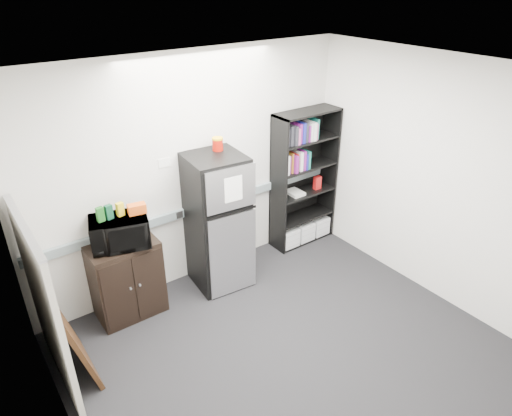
{
  "coord_description": "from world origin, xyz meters",
  "views": [
    {
      "loc": [
        -2.25,
        -2.54,
        3.4
      ],
      "look_at": [
        0.26,
        0.9,
        1.17
      ],
      "focal_mm": 32.0,
      "sensor_mm": 36.0,
      "label": 1
    }
  ],
  "objects_px": {
    "cubicle_partition": "(44,304)",
    "microwave": "(120,232)",
    "cabinet": "(127,279)",
    "refrigerator": "(218,222)",
    "bookshelf": "(304,180)"
  },
  "relations": [
    {
      "from": "cubicle_partition",
      "to": "bookshelf",
      "type": "bearing_deg",
      "value": 8.06
    },
    {
      "from": "cubicle_partition",
      "to": "microwave",
      "type": "distance_m",
      "value": 0.99
    },
    {
      "from": "bookshelf",
      "to": "cabinet",
      "type": "height_order",
      "value": "bookshelf"
    },
    {
      "from": "bookshelf",
      "to": "cubicle_partition",
      "type": "relative_size",
      "value": 1.14
    },
    {
      "from": "cubicle_partition",
      "to": "refrigerator",
      "type": "height_order",
      "value": "refrigerator"
    },
    {
      "from": "cubicle_partition",
      "to": "refrigerator",
      "type": "distance_m",
      "value": 2.02
    },
    {
      "from": "bookshelf",
      "to": "cabinet",
      "type": "bearing_deg",
      "value": -178.55
    },
    {
      "from": "cabinet",
      "to": "bookshelf",
      "type": "bearing_deg",
      "value": 1.45
    },
    {
      "from": "bookshelf",
      "to": "cabinet",
      "type": "distance_m",
      "value": 2.6
    },
    {
      "from": "cubicle_partition",
      "to": "microwave",
      "type": "relative_size",
      "value": 2.84
    },
    {
      "from": "cabinet",
      "to": "refrigerator",
      "type": "bearing_deg",
      "value": -4.11
    },
    {
      "from": "bookshelf",
      "to": "refrigerator",
      "type": "relative_size",
      "value": 1.14
    },
    {
      "from": "microwave",
      "to": "refrigerator",
      "type": "bearing_deg",
      "value": 13.67
    },
    {
      "from": "bookshelf",
      "to": "microwave",
      "type": "bearing_deg",
      "value": -178.2
    },
    {
      "from": "cubicle_partition",
      "to": "refrigerator",
      "type": "xyz_separation_m",
      "value": [
        1.99,
        0.34,
        0.0
      ]
    }
  ]
}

